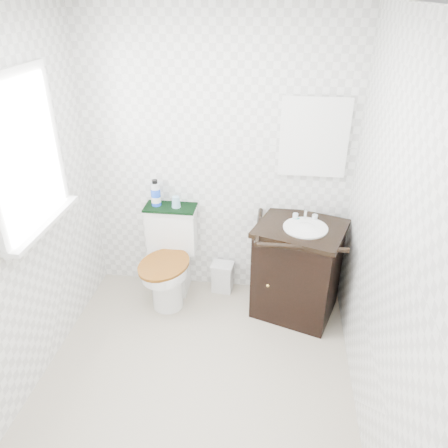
% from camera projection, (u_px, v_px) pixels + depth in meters
% --- Properties ---
extents(floor, '(2.40, 2.40, 0.00)m').
position_uv_depth(floor, '(194.00, 383.00, 3.08)').
color(floor, beige).
rests_on(floor, ground).
extents(ceiling, '(2.40, 2.40, 0.00)m').
position_uv_depth(ceiling, '(177.00, 2.00, 1.94)').
color(ceiling, silver).
rests_on(ceiling, wall_back).
extents(wall_back, '(2.40, 0.00, 2.40)m').
position_uv_depth(wall_back, '(217.00, 163.00, 3.55)').
color(wall_back, white).
rests_on(wall_back, ground).
extents(wall_front, '(2.40, 0.00, 2.40)m').
position_uv_depth(wall_front, '(116.00, 413.00, 1.46)').
color(wall_front, white).
rests_on(wall_front, ground).
extents(wall_left, '(0.00, 2.40, 2.40)m').
position_uv_depth(wall_left, '(9.00, 224.00, 2.63)').
color(wall_left, white).
rests_on(wall_left, ground).
extents(wall_right, '(0.00, 2.40, 2.40)m').
position_uv_depth(wall_right, '(385.00, 249.00, 2.38)').
color(wall_right, white).
rests_on(wall_right, ground).
extents(window, '(0.02, 0.70, 0.90)m').
position_uv_depth(window, '(23.00, 155.00, 2.68)').
color(window, white).
rests_on(window, wall_left).
extents(mirror, '(0.50, 0.02, 0.60)m').
position_uv_depth(mirror, '(314.00, 138.00, 3.33)').
color(mirror, silver).
rests_on(mirror, wall_back).
extents(toilet, '(0.49, 0.68, 0.82)m').
position_uv_depth(toilet, '(170.00, 262.00, 3.80)').
color(toilet, white).
rests_on(toilet, floor).
extents(vanity, '(0.81, 0.74, 0.92)m').
position_uv_depth(vanity, '(298.00, 268.00, 3.58)').
color(vanity, black).
rests_on(vanity, floor).
extents(trash_bin, '(0.21, 0.17, 0.28)m').
position_uv_depth(trash_bin, '(222.00, 277.00, 3.96)').
color(trash_bin, silver).
rests_on(trash_bin, floor).
extents(towel, '(0.43, 0.22, 0.02)m').
position_uv_depth(towel, '(170.00, 207.00, 3.68)').
color(towel, black).
rests_on(towel, toilet).
extents(mouthwash_bottle, '(0.08, 0.08, 0.23)m').
position_uv_depth(mouthwash_bottle, '(156.00, 194.00, 3.65)').
color(mouthwash_bottle, blue).
rests_on(mouthwash_bottle, towel).
extents(cup, '(0.08, 0.08, 0.09)m').
position_uv_depth(cup, '(176.00, 202.00, 3.65)').
color(cup, '#83BAD7').
rests_on(cup, towel).
extents(soap_bar, '(0.07, 0.04, 0.02)m').
position_uv_depth(soap_bar, '(296.00, 219.00, 3.49)').
color(soap_bar, '#1A8078').
rests_on(soap_bar, vanity).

